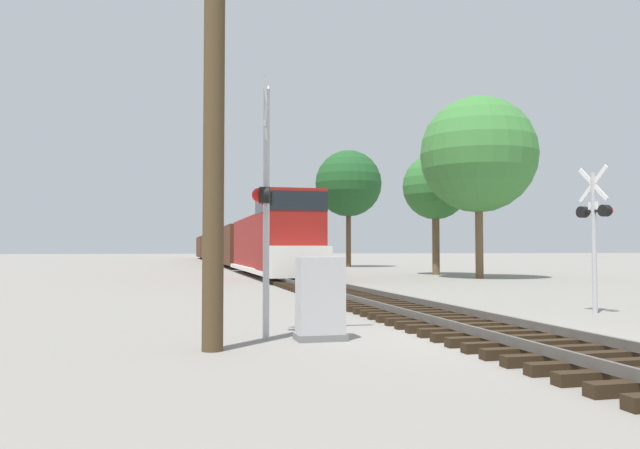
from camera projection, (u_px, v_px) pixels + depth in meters
ground_plane at (491, 337)px, 11.52m from camera, size 400.00×400.00×0.00m
rail_track_bed at (491, 330)px, 11.53m from camera, size 2.60×160.00×0.31m
freight_train at (225, 246)px, 67.33m from camera, size 2.94×83.05×4.51m
crossing_signal_near at (265, 198)px, 11.47m from camera, size 0.52×1.01×4.76m
crossing_signal_far at (594, 222)px, 15.94m from camera, size 0.47×1.02×3.76m
relay_cabinet at (320, 299)px, 11.24m from camera, size 0.89×0.62×1.49m
utility_pole at (214, 42)px, 10.19m from camera, size 1.80×0.34×9.88m
tree_far_right at (478, 155)px, 34.78m from camera, size 6.49×6.49×10.15m
tree_mid_background at (435, 187)px, 39.62m from camera, size 4.18×4.18×7.69m
tree_deep_background at (348, 184)px, 56.68m from camera, size 6.03×6.03×10.60m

